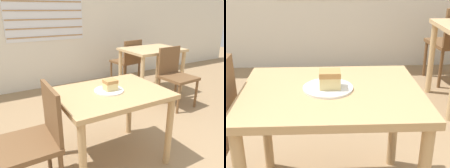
# 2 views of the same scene
# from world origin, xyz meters

# --- Properties ---
(wall_back) EXTENTS (10.00, 0.10, 2.80)m
(wall_back) POSITION_xyz_m (0.01, 3.03, 1.40)
(wall_back) COLOR silver
(wall_back) RESTS_ON ground_plane
(dining_table_near) EXTENTS (0.94, 0.73, 0.70)m
(dining_table_near) POSITION_xyz_m (-0.10, 0.60, 0.59)
(dining_table_near) COLOR tan
(dining_table_near) RESTS_ON ground_plane
(dining_table_far) EXTENTS (0.94, 0.71, 0.77)m
(dining_table_far) POSITION_xyz_m (1.38, 1.81, 0.64)
(dining_table_far) COLOR tan
(dining_table_far) RESTS_ON ground_plane
(chair_near_window) EXTENTS (0.44, 0.44, 0.86)m
(chair_near_window) POSITION_xyz_m (-0.78, 0.54, 0.48)
(chair_near_window) COLOR brown
(chair_near_window) RESTS_ON ground_plane
(chair_far_corner) EXTENTS (0.46, 0.46, 0.86)m
(chair_far_corner) POSITION_xyz_m (1.36, 1.25, 0.48)
(chair_far_corner) COLOR brown
(chair_far_corner) RESTS_ON ground_plane
(chair_far_opposite) EXTENTS (0.50, 0.50, 0.86)m
(chair_far_opposite) POSITION_xyz_m (1.29, 2.38, 0.48)
(chair_far_opposite) COLOR brown
(chair_far_opposite) RESTS_ON ground_plane
(plate) EXTENTS (0.26, 0.26, 0.01)m
(plate) POSITION_xyz_m (-0.12, 0.61, 0.71)
(plate) COLOR white
(plate) RESTS_ON dining_table_near
(cake_slice) EXTENTS (0.11, 0.10, 0.09)m
(cake_slice) POSITION_xyz_m (-0.11, 0.60, 0.76)
(cake_slice) COLOR #E0C67F
(cake_slice) RESTS_ON plate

